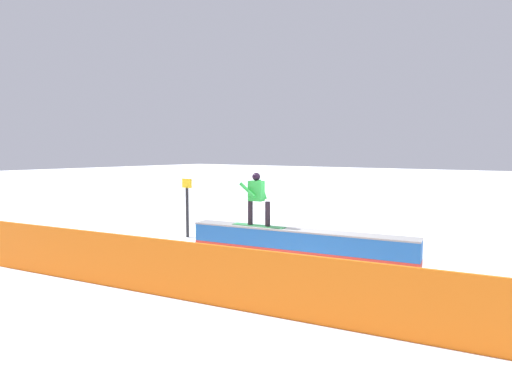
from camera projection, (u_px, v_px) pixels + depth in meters
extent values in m
plane|color=white|center=(298.00, 259.00, 11.25)|extent=(120.00, 120.00, 0.00)
cube|color=blue|center=(298.00, 245.00, 11.21)|extent=(6.02, 1.51, 0.75)
cube|color=red|center=(298.00, 252.00, 11.23)|extent=(6.03, 1.53, 0.18)
cube|color=#989696|center=(298.00, 230.00, 11.17)|extent=(6.03, 1.57, 0.04)
cube|color=#308C48|center=(259.00, 226.00, 11.67)|extent=(1.55, 0.47, 0.01)
cylinder|color=black|center=(250.00, 213.00, 11.76)|extent=(0.16, 0.16, 0.66)
cylinder|color=black|center=(268.00, 214.00, 11.51)|extent=(0.16, 0.16, 0.66)
cube|color=green|center=(256.00, 191.00, 11.62)|extent=(0.43, 0.29, 0.55)
sphere|color=black|center=(256.00, 177.00, 11.58)|extent=(0.22, 0.22, 0.22)
cylinder|color=green|center=(247.00, 190.00, 11.56)|extent=(0.50, 0.15, 0.41)
cylinder|color=green|center=(262.00, 190.00, 11.71)|extent=(0.29, 0.12, 0.55)
cube|color=orange|center=(192.00, 272.00, 8.05)|extent=(12.04, 2.10, 1.12)
cylinder|color=#262628|center=(187.00, 213.00, 14.06)|extent=(0.10, 0.10, 1.62)
cube|color=yellow|center=(187.00, 183.00, 13.97)|extent=(0.40, 0.04, 0.30)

